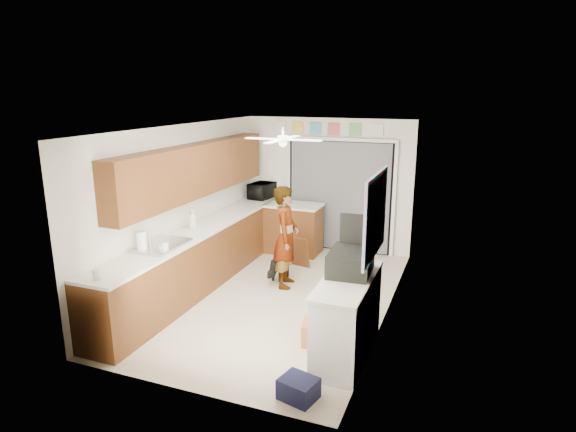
% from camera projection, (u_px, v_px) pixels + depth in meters
% --- Properties ---
extents(floor, '(5.00, 5.00, 0.00)m').
position_uv_depth(floor, '(278.00, 296.00, 7.20)').
color(floor, beige).
rests_on(floor, ground).
extents(ceiling, '(5.00, 5.00, 0.00)m').
position_uv_depth(ceiling, '(278.00, 128.00, 6.57)').
color(ceiling, white).
rests_on(ceiling, ground).
extents(wall_back, '(3.20, 0.00, 3.20)m').
position_uv_depth(wall_back, '(328.00, 185.00, 9.14)').
color(wall_back, white).
rests_on(wall_back, ground).
extents(wall_front, '(3.20, 0.00, 3.20)m').
position_uv_depth(wall_front, '(180.00, 277.00, 4.63)').
color(wall_front, white).
rests_on(wall_front, ground).
extents(wall_left, '(0.00, 5.00, 5.00)m').
position_uv_depth(wall_left, '(182.00, 206.00, 7.44)').
color(wall_left, white).
rests_on(wall_left, ground).
extents(wall_right, '(0.00, 5.00, 5.00)m').
position_uv_depth(wall_right, '(390.00, 227.00, 6.33)').
color(wall_right, white).
rests_on(wall_right, ground).
extents(left_base_cabinets, '(0.60, 4.80, 0.90)m').
position_uv_depth(left_base_cabinets, '(202.00, 258.00, 7.54)').
color(left_base_cabinets, brown).
rests_on(left_base_cabinets, floor).
extents(left_countertop, '(0.62, 4.80, 0.04)m').
position_uv_depth(left_countertop, '(201.00, 229.00, 7.42)').
color(left_countertop, white).
rests_on(left_countertop, left_base_cabinets).
extents(upper_cabinets, '(0.32, 4.00, 0.80)m').
position_uv_depth(upper_cabinets, '(196.00, 170.00, 7.42)').
color(upper_cabinets, brown).
rests_on(upper_cabinets, wall_left).
extents(sink_basin, '(0.50, 0.76, 0.06)m').
position_uv_depth(sink_basin, '(162.00, 246.00, 6.50)').
color(sink_basin, silver).
rests_on(sink_basin, left_countertop).
extents(faucet, '(0.03, 0.03, 0.22)m').
position_uv_depth(faucet, '(150.00, 238.00, 6.55)').
color(faucet, silver).
rests_on(faucet, left_countertop).
extents(peninsula_base, '(1.00, 0.60, 0.90)m').
position_uv_depth(peninsula_base, '(294.00, 229.00, 9.07)').
color(peninsula_base, brown).
rests_on(peninsula_base, floor).
extents(peninsula_top, '(1.04, 0.64, 0.04)m').
position_uv_depth(peninsula_top, '(294.00, 205.00, 8.95)').
color(peninsula_top, white).
rests_on(peninsula_top, peninsula_base).
extents(back_opening_recess, '(2.00, 0.06, 2.10)m').
position_uv_depth(back_opening_recess, '(340.00, 196.00, 9.08)').
color(back_opening_recess, black).
rests_on(back_opening_recess, wall_back).
extents(curtain_panel, '(1.90, 0.03, 2.05)m').
position_uv_depth(curtain_panel, '(339.00, 197.00, 9.04)').
color(curtain_panel, slate).
rests_on(curtain_panel, wall_back).
extents(door_trim_left, '(0.06, 0.04, 2.10)m').
position_uv_depth(door_trim_left, '(289.00, 193.00, 9.40)').
color(door_trim_left, white).
rests_on(door_trim_left, wall_back).
extents(door_trim_right, '(0.06, 0.04, 2.10)m').
position_uv_depth(door_trim_right, '(394.00, 201.00, 8.70)').
color(door_trim_right, white).
rests_on(door_trim_right, wall_back).
extents(door_trim_head, '(2.10, 0.04, 0.06)m').
position_uv_depth(door_trim_head, '(341.00, 139.00, 8.78)').
color(door_trim_head, white).
rests_on(door_trim_head, wall_back).
extents(header_frame_0, '(0.22, 0.02, 0.22)m').
position_uv_depth(header_frame_0, '(298.00, 128.00, 9.05)').
color(header_frame_0, '#E9C34D').
rests_on(header_frame_0, wall_back).
extents(header_frame_1, '(0.22, 0.02, 0.22)m').
position_uv_depth(header_frame_1, '(315.00, 129.00, 8.93)').
color(header_frame_1, '#4B9FC8').
rests_on(header_frame_1, wall_back).
extents(header_frame_2, '(0.22, 0.02, 0.22)m').
position_uv_depth(header_frame_2, '(334.00, 129.00, 8.81)').
color(header_frame_2, '#D44F57').
rests_on(header_frame_2, wall_back).
extents(header_frame_3, '(0.22, 0.02, 0.22)m').
position_uv_depth(header_frame_3, '(355.00, 130.00, 8.67)').
color(header_frame_3, '#60A967').
rests_on(header_frame_3, wall_back).
extents(header_frame_4, '(0.22, 0.02, 0.22)m').
position_uv_depth(header_frame_4, '(377.00, 130.00, 8.53)').
color(header_frame_4, silver).
rests_on(header_frame_4, wall_back).
extents(route66_sign, '(0.22, 0.02, 0.26)m').
position_uv_depth(route66_sign, '(280.00, 128.00, 9.18)').
color(route66_sign, silver).
rests_on(route66_sign, wall_back).
extents(right_counter_base, '(0.50, 1.40, 0.90)m').
position_uv_depth(right_counter_base, '(347.00, 318.00, 5.54)').
color(right_counter_base, white).
rests_on(right_counter_base, floor).
extents(right_counter_top, '(0.54, 1.44, 0.04)m').
position_uv_depth(right_counter_top, '(348.00, 280.00, 5.42)').
color(right_counter_top, white).
rests_on(right_counter_top, right_counter_base).
extents(abstract_painting, '(0.03, 1.15, 0.95)m').
position_uv_depth(abstract_painting, '(376.00, 215.00, 5.33)').
color(abstract_painting, pink).
rests_on(abstract_painting, wall_right).
extents(ceiling_fan, '(1.14, 1.14, 0.24)m').
position_uv_depth(ceiling_fan, '(283.00, 139.00, 6.79)').
color(ceiling_fan, white).
rests_on(ceiling_fan, ceiling).
extents(microwave, '(0.43, 0.58, 0.30)m').
position_uv_depth(microwave, '(262.00, 191.00, 9.39)').
color(microwave, black).
rests_on(microwave, left_countertop).
extents(soap_bottle, '(0.15, 0.15, 0.31)m').
position_uv_depth(soap_bottle, '(192.00, 218.00, 7.35)').
color(soap_bottle, silver).
rests_on(soap_bottle, left_countertop).
extents(cup, '(0.15, 0.15, 0.09)m').
position_uv_depth(cup, '(163.00, 248.00, 6.32)').
color(cup, white).
rests_on(cup, left_countertop).
extents(jar_a, '(0.10, 0.10, 0.13)m').
position_uv_depth(jar_a, '(165.00, 247.00, 6.29)').
color(jar_a, silver).
rests_on(jar_a, left_countertop).
extents(jar_b, '(0.11, 0.11, 0.12)m').
position_uv_depth(jar_b, '(96.00, 275.00, 5.36)').
color(jar_b, silver).
rests_on(jar_b, left_countertop).
extents(paper_towel_roll, '(0.16, 0.16, 0.28)m').
position_uv_depth(paper_towel_roll, '(141.00, 242.00, 6.27)').
color(paper_towel_roll, white).
rests_on(paper_towel_roll, left_countertop).
extents(suitcase, '(0.51, 0.66, 0.27)m').
position_uv_depth(suitcase, '(351.00, 262.00, 5.56)').
color(suitcase, black).
rests_on(suitcase, right_counter_top).
extents(suitcase_rim, '(0.47, 0.61, 0.02)m').
position_uv_depth(suitcase_rim, '(350.00, 271.00, 5.59)').
color(suitcase_rim, yellow).
rests_on(suitcase_rim, suitcase).
extents(suitcase_lid, '(0.42, 0.06, 0.50)m').
position_uv_depth(suitcase_lid, '(357.00, 234.00, 5.76)').
color(suitcase_lid, black).
rests_on(suitcase_lid, suitcase).
extents(cardboard_box, '(0.50, 0.41, 0.28)m').
position_uv_depth(cardboard_box, '(321.00, 333.00, 5.84)').
color(cardboard_box, '#A76134').
rests_on(cardboard_box, floor).
extents(navy_crate, '(0.42, 0.37, 0.22)m').
position_uv_depth(navy_crate, '(298.00, 389.00, 4.80)').
color(navy_crate, '#141533').
rests_on(navy_crate, floor).
extents(cabinet_door_panel, '(0.39, 0.21, 0.55)m').
position_uv_depth(cabinet_door_panel, '(299.00, 252.00, 8.33)').
color(cabinet_door_panel, brown).
rests_on(cabinet_door_panel, floor).
extents(man, '(0.49, 0.65, 1.60)m').
position_uv_depth(man, '(286.00, 237.00, 7.42)').
color(man, white).
rests_on(man, floor).
extents(dog, '(0.29, 0.54, 0.40)m').
position_uv_depth(dog, '(280.00, 267.00, 7.83)').
color(dog, black).
rests_on(dog, floor).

